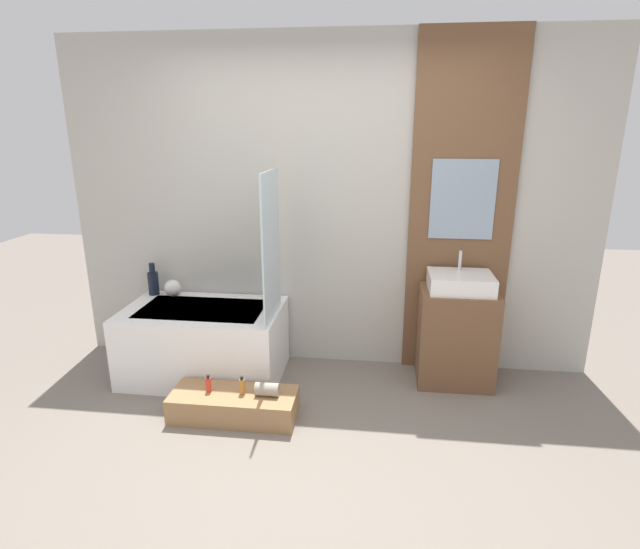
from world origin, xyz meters
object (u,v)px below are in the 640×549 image
(wooden_step_bench, at_px, (234,405))
(bottle_soap_secondary, at_px, (242,386))
(vase_round_light, at_px, (173,288))
(vase_tall_dark, at_px, (153,282))
(bathtub, at_px, (205,342))
(bottle_soap_primary, at_px, (208,384))
(sink, at_px, (460,282))

(wooden_step_bench, bearing_deg, bottle_soap_secondary, 0.00)
(wooden_step_bench, relative_size, vase_round_light, 6.12)
(wooden_step_bench, xyz_separation_m, vase_tall_dark, (-0.91, 0.84, 0.59))
(bathtub, xyz_separation_m, bottle_soap_secondary, (0.46, -0.56, -0.05))
(bottle_soap_primary, bearing_deg, bottle_soap_secondary, 0.00)
(wooden_step_bench, relative_size, bottle_soap_secondary, 6.56)
(vase_round_light, distance_m, bottle_soap_secondary, 1.21)
(sink, distance_m, bottle_soap_primary, 1.96)
(vase_tall_dark, relative_size, bottle_soap_secondary, 2.07)
(sink, xyz_separation_m, vase_round_light, (-2.29, 0.11, -0.17))
(bottle_soap_primary, bearing_deg, sink, 22.16)
(bathtub, distance_m, bottle_soap_secondary, 0.73)
(sink, xyz_separation_m, bottle_soap_secondary, (-1.50, -0.71, -0.57))
(sink, distance_m, vase_tall_dark, 2.48)
(wooden_step_bench, distance_m, vase_tall_dark, 1.37)
(bathtub, relative_size, bottle_soap_secondary, 9.32)
(wooden_step_bench, distance_m, bottle_soap_primary, 0.23)
(wooden_step_bench, height_order, vase_tall_dark, vase_tall_dark)
(sink, height_order, vase_tall_dark, sink)
(bottle_soap_primary, bearing_deg, wooden_step_bench, 0.00)
(sink, bearing_deg, vase_tall_dark, 176.80)
(vase_round_light, bearing_deg, bottle_soap_secondary, -45.71)
(bathtub, xyz_separation_m, sink, (1.96, 0.14, 0.53))
(vase_tall_dark, xyz_separation_m, vase_round_light, (0.18, -0.03, -0.04))
(bathtub, relative_size, sink, 2.61)
(bottle_soap_secondary, bearing_deg, vase_tall_dark, 139.13)
(vase_tall_dark, bearing_deg, vase_round_light, -8.58)
(bottle_soap_primary, height_order, bottle_soap_secondary, bottle_soap_secondary)
(sink, relative_size, bottle_soap_primary, 3.73)
(bottle_soap_primary, bearing_deg, vase_tall_dark, 131.23)
(wooden_step_bench, relative_size, vase_tall_dark, 3.17)
(bathtub, distance_m, sink, 2.03)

